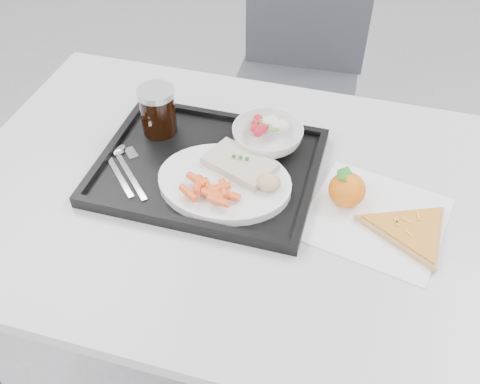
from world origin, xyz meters
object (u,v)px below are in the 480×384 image
object	(u,v)px
dinner_plate	(224,182)
cola_glass	(158,110)
salad_bowl	(268,137)
table	(246,215)
tray	(208,168)
tangerine	(347,190)
pizza_slice	(411,231)
chair	(298,65)

from	to	relation	value
dinner_plate	cola_glass	xyz separation A→B (m)	(-0.19, 0.13, 0.05)
salad_bowl	table	bearing A→B (deg)	-93.89
tray	dinner_plate	bearing A→B (deg)	-43.62
dinner_plate	tangerine	distance (m)	0.24
cola_glass	pizza_slice	world-z (taller)	cola_glass
salad_bowl	tangerine	distance (m)	0.22
cola_glass	tangerine	distance (m)	0.44
tray	dinner_plate	xyz separation A→B (m)	(0.05, -0.05, 0.02)
salad_bowl	cola_glass	size ratio (longest dim) A/B	1.41
tangerine	pizza_slice	distance (m)	0.14
tangerine	pizza_slice	bearing A→B (deg)	-21.38
pizza_slice	tangerine	bearing A→B (deg)	158.62
table	cola_glass	bearing A→B (deg)	152.14
table	dinner_plate	xyz separation A→B (m)	(-0.04, -0.01, 0.09)
dinner_plate	pizza_slice	world-z (taller)	dinner_plate
dinner_plate	salad_bowl	world-z (taller)	salad_bowl
dinner_plate	table	bearing A→B (deg)	9.99
dinner_plate	tangerine	xyz separation A→B (m)	(0.24, 0.03, 0.01)
tray	salad_bowl	size ratio (longest dim) A/B	2.96
chair	pizza_slice	bearing A→B (deg)	-66.89
chair	tangerine	world-z (taller)	chair
table	salad_bowl	bearing A→B (deg)	86.11
chair	cola_glass	distance (m)	0.80
tangerine	cola_glass	bearing A→B (deg)	167.23
chair	pizza_slice	size ratio (longest dim) A/B	4.12
table	tangerine	distance (m)	0.22
table	tray	world-z (taller)	tray
chair	cola_glass	xyz separation A→B (m)	(-0.19, -0.73, 0.28)
cola_glass	pizza_slice	size ratio (longest dim) A/B	0.48
dinner_plate	cola_glass	size ratio (longest dim) A/B	2.50
chair	salad_bowl	bearing A→B (deg)	-85.38
tray	table	bearing A→B (deg)	-23.32
table	pizza_slice	bearing A→B (deg)	-4.29
tray	pizza_slice	size ratio (longest dim) A/B	1.99
table	pizza_slice	size ratio (longest dim) A/B	5.32
chair	cola_glass	bearing A→B (deg)	-104.33
tray	dinner_plate	size ratio (longest dim) A/B	1.67
cola_glass	pizza_slice	distance (m)	0.58
tray	salad_bowl	xyz separation A→B (m)	(0.10, 0.10, 0.03)
tray	cola_glass	bearing A→B (deg)	149.33
table	pizza_slice	distance (m)	0.33
chair	salad_bowl	distance (m)	0.76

